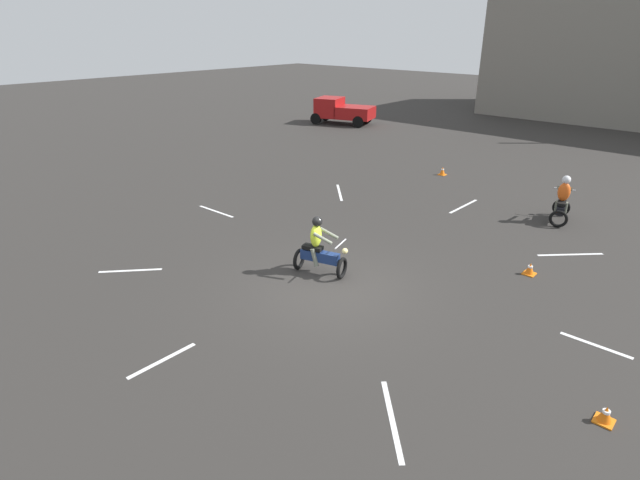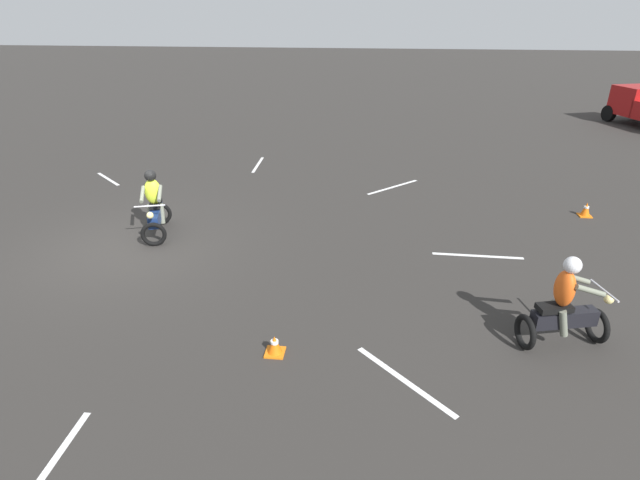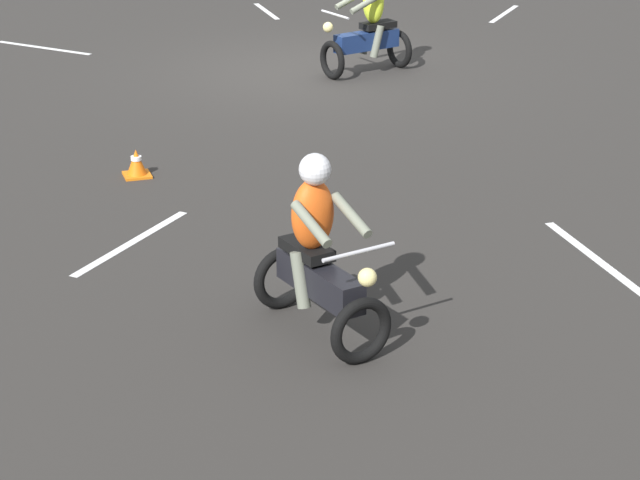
{
  "view_description": "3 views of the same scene",
  "coord_description": "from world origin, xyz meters",
  "px_view_note": "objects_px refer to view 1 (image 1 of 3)",
  "views": [
    {
      "loc": [
        7.42,
        -8.69,
        6.28
      ],
      "look_at": [
        -0.81,
        0.43,
        1.0
      ],
      "focal_mm": 28.0,
      "sensor_mm": 36.0,
      "label": 1
    },
    {
      "loc": [
        10.04,
        5.73,
        5.24
      ],
      "look_at": [
        0.95,
        4.71,
        0.9
      ],
      "focal_mm": 28.0,
      "sensor_mm": 36.0,
      "label": 2
    },
    {
      "loc": [
        5.74,
        18.47,
        4.94
      ],
      "look_at": [
        2.7,
        8.99,
        0.9
      ],
      "focal_mm": 70.0,
      "sensor_mm": 36.0,
      "label": 3
    }
  ],
  "objects_px": {
    "traffic_cone_near_right": "(530,269)",
    "pickup_truck": "(341,110)",
    "motorcycle_rider_background": "(562,202)",
    "motorcycle_rider_foreground": "(319,249)",
    "traffic_cone_near_left": "(606,415)",
    "traffic_cone_far_right": "(442,171)"
  },
  "relations": [
    {
      "from": "traffic_cone_near_right",
      "to": "motorcycle_rider_foreground",
      "type": "bearing_deg",
      "value": -138.6
    },
    {
      "from": "pickup_truck",
      "to": "motorcycle_rider_background",
      "type": "bearing_deg",
      "value": -136.54
    },
    {
      "from": "motorcycle_rider_background",
      "to": "pickup_truck",
      "type": "bearing_deg",
      "value": 137.68
    },
    {
      "from": "pickup_truck",
      "to": "traffic_cone_near_left",
      "type": "bearing_deg",
      "value": -149.62
    },
    {
      "from": "motorcycle_rider_background",
      "to": "traffic_cone_far_right",
      "type": "xyz_separation_m",
      "value": [
        -5.98,
        2.55,
        -0.54
      ]
    },
    {
      "from": "motorcycle_rider_foreground",
      "to": "pickup_truck",
      "type": "height_order",
      "value": "pickup_truck"
    },
    {
      "from": "motorcycle_rider_background",
      "to": "traffic_cone_far_right",
      "type": "bearing_deg",
      "value": 142.55
    },
    {
      "from": "traffic_cone_near_right",
      "to": "pickup_truck",
      "type": "bearing_deg",
      "value": 142.66
    },
    {
      "from": "motorcycle_rider_foreground",
      "to": "traffic_cone_far_right",
      "type": "xyz_separation_m",
      "value": [
        -2.43,
        11.09,
        -0.54
      ]
    },
    {
      "from": "traffic_cone_far_right",
      "to": "motorcycle_rider_background",
      "type": "bearing_deg",
      "value": -23.11
    },
    {
      "from": "motorcycle_rider_background",
      "to": "traffic_cone_near_left",
      "type": "distance_m",
      "value": 10.2
    },
    {
      "from": "motorcycle_rider_foreground",
      "to": "motorcycle_rider_background",
      "type": "bearing_deg",
      "value": 141.1
    },
    {
      "from": "motorcycle_rider_background",
      "to": "pickup_truck",
      "type": "height_order",
      "value": "pickup_truck"
    },
    {
      "from": "motorcycle_rider_foreground",
      "to": "traffic_cone_far_right",
      "type": "distance_m",
      "value": 11.37
    },
    {
      "from": "traffic_cone_near_left",
      "to": "traffic_cone_near_right",
      "type": "distance_m",
      "value": 5.63
    },
    {
      "from": "motorcycle_rider_background",
      "to": "traffic_cone_near_left",
      "type": "height_order",
      "value": "motorcycle_rider_background"
    },
    {
      "from": "motorcycle_rider_foreground",
      "to": "motorcycle_rider_background",
      "type": "distance_m",
      "value": 9.25
    },
    {
      "from": "traffic_cone_far_right",
      "to": "traffic_cone_near_right",
      "type": "bearing_deg",
      "value": -47.02
    },
    {
      "from": "motorcycle_rider_foreground",
      "to": "traffic_cone_near_left",
      "type": "height_order",
      "value": "motorcycle_rider_foreground"
    },
    {
      "from": "traffic_cone_near_left",
      "to": "traffic_cone_near_right",
      "type": "xyz_separation_m",
      "value": [
        -3.09,
        4.7,
        0.01
      ]
    },
    {
      "from": "traffic_cone_near_right",
      "to": "traffic_cone_near_left",
      "type": "bearing_deg",
      "value": -56.67
    },
    {
      "from": "traffic_cone_near_left",
      "to": "traffic_cone_far_right",
      "type": "height_order",
      "value": "traffic_cone_far_right"
    }
  ]
}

